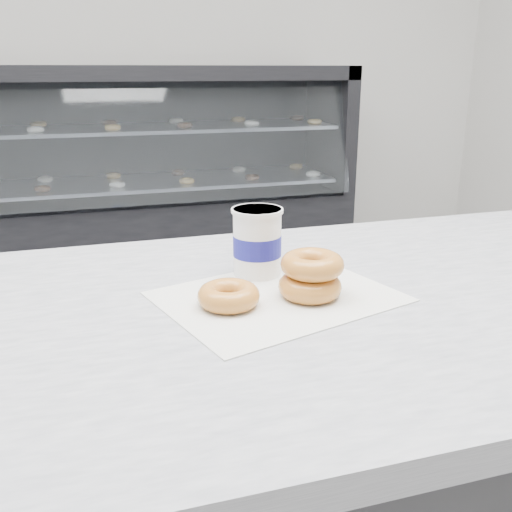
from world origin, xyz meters
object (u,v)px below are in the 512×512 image
at_px(donut_single, 229,296).
at_px(donut_stack, 311,275).
at_px(coffee_cup, 257,241).
at_px(display_case, 150,196).

distance_m(donut_single, donut_stack, 0.13).
height_order(donut_stack, coffee_cup, coffee_cup).
relative_size(donut_stack, coffee_cup, 1.19).
xyz_separation_m(donut_single, coffee_cup, (0.08, 0.12, 0.04)).
height_order(donut_single, donut_stack, donut_stack).
bearing_deg(donut_single, coffee_cup, 56.21).
bearing_deg(coffee_cup, display_case, 86.97).
bearing_deg(display_case, donut_stack, -91.30).
xyz_separation_m(donut_stack, coffee_cup, (-0.05, 0.12, 0.02)).
bearing_deg(donut_stack, coffee_cup, 112.07).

